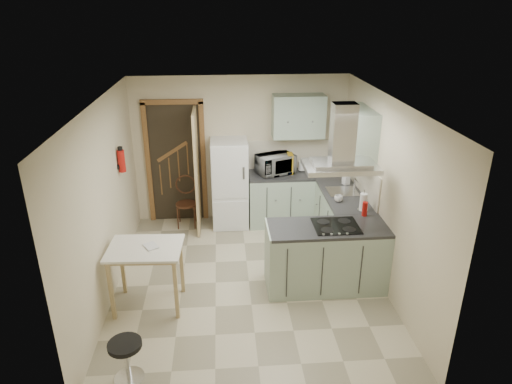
{
  "coord_description": "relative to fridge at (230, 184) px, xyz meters",
  "views": [
    {
      "loc": [
        -0.32,
        -5.35,
        3.59
      ],
      "look_at": [
        0.14,
        0.45,
        1.15
      ],
      "focal_mm": 32.0,
      "sensor_mm": 36.0,
      "label": 1
    }
  ],
  "objects": [
    {
      "name": "fridge",
      "position": [
        0.0,
        0.0,
        0.0
      ],
      "size": [
        0.6,
        0.6,
        1.5
      ],
      "primitive_type": "cube",
      "color": "white",
      "rests_on": "floor"
    },
    {
      "name": "extractor_hood",
      "position": [
        1.32,
        -1.98,
        0.97
      ],
      "size": [
        0.9,
        0.55,
        0.1
      ],
      "primitive_type": "cube",
      "color": "silver",
      "rests_on": "ceiling"
    },
    {
      "name": "cup",
      "position": [
        1.55,
        -1.21,
        0.2
      ],
      "size": [
        0.12,
        0.12,
        0.09
      ],
      "primitive_type": "imported",
      "rotation": [
        0.0,
        0.0,
        0.03
      ],
      "color": "silver",
      "rests_on": "counter_right"
    },
    {
      "name": "counter_back",
      "position": [
        0.86,
        0.0,
        -0.3
      ],
      "size": [
        1.08,
        0.6,
        0.9
      ],
      "primitive_type": "cube",
      "color": "#9EB2A0",
      "rests_on": "floor"
    },
    {
      "name": "doorway",
      "position": [
        -0.9,
        0.27,
        0.3
      ],
      "size": [
        1.1,
        0.12,
        2.1
      ],
      "primitive_type": "cube",
      "color": "brown",
      "rests_on": "floor"
    },
    {
      "name": "microwave",
      "position": [
        0.77,
        0.03,
        0.31
      ],
      "size": [
        0.7,
        0.6,
        0.33
      ],
      "primitive_type": "imported",
      "rotation": [
        0.0,
        0.0,
        0.39
      ],
      "color": "black",
      "rests_on": "counter_back"
    },
    {
      "name": "wall_cabinet_back",
      "position": [
        1.15,
        0.12,
        1.1
      ],
      "size": [
        0.85,
        0.35,
        0.7
      ],
      "primitive_type": "cube",
      "color": "#9EB2A0",
      "rests_on": "back_wall"
    },
    {
      "name": "cereal_box",
      "position": [
        1.02,
        0.04,
        0.32
      ],
      "size": [
        0.1,
        0.23,
        0.34
      ],
      "primitive_type": "cube",
      "rotation": [
        0.0,
        0.0,
        -0.03
      ],
      "color": "#C69217",
      "rests_on": "counter_back"
    },
    {
      "name": "sink",
      "position": [
        1.7,
        -0.85,
        0.16
      ],
      "size": [
        0.45,
        0.4,
        0.01
      ],
      "primitive_type": "cube",
      "color": "silver",
      "rests_on": "counter_right"
    },
    {
      "name": "book",
      "position": [
        -1.07,
        -2.25,
        0.13
      ],
      "size": [
        0.22,
        0.24,
        0.09
      ],
      "primitive_type": "imported",
      "rotation": [
        0.0,
        0.0,
        0.53
      ],
      "color": "#943531",
      "rests_on": "drop_leaf_table"
    },
    {
      "name": "left_wall",
      "position": [
        -1.6,
        -1.8,
        0.5
      ],
      "size": [
        0.0,
        4.2,
        4.2
      ],
      "primitive_type": "plane",
      "rotation": [
        1.57,
        0.0,
        1.57
      ],
      "color": "beige",
      "rests_on": "floor"
    },
    {
      "name": "drop_leaf_table",
      "position": [
        -1.09,
        -2.22,
        -0.33
      ],
      "size": [
        0.92,
        0.71,
        0.83
      ],
      "primitive_type": "cube",
      "rotation": [
        0.0,
        0.0,
        -0.05
      ],
      "color": "tan",
      "rests_on": "floor"
    },
    {
      "name": "right_wall",
      "position": [
        2.0,
        -1.8,
        0.5
      ],
      "size": [
        0.0,
        4.2,
        4.2
      ],
      "primitive_type": "plane",
      "rotation": [
        1.57,
        0.0,
        -1.57
      ],
      "color": "beige",
      "rests_on": "floor"
    },
    {
      "name": "paper_towel",
      "position": [
        1.81,
        -1.52,
        0.28
      ],
      "size": [
        0.13,
        0.13,
        0.26
      ],
      "primitive_type": "cylinder",
      "rotation": [
        0.0,
        0.0,
        0.29
      ],
      "color": "white",
      "rests_on": "counter_right"
    },
    {
      "name": "counter_right",
      "position": [
        1.7,
        -0.68,
        -0.3
      ],
      "size": [
        0.6,
        1.95,
        0.9
      ],
      "primitive_type": "cube",
      "color": "#9EB2A0",
      "rests_on": "floor"
    },
    {
      "name": "peninsula",
      "position": [
        1.22,
        -1.98,
        -0.3
      ],
      "size": [
        1.55,
        0.65,
        0.9
      ],
      "primitive_type": "cube",
      "color": "#9EB2A0",
      "rests_on": "floor"
    },
    {
      "name": "bentwood_chair",
      "position": [
        -0.75,
        -0.01,
        -0.35
      ],
      "size": [
        0.36,
        0.36,
        0.8
      ],
      "primitive_type": "cube",
      "rotation": [
        0.0,
        0.0,
        -0.01
      ],
      "color": "#452617",
      "rests_on": "floor"
    },
    {
      "name": "stool",
      "position": [
        -1.14,
        -3.46,
        -0.52
      ],
      "size": [
        0.36,
        0.36,
        0.46
      ],
      "primitive_type": "cylinder",
      "rotation": [
        0.0,
        0.0,
        0.06
      ],
      "color": "black",
      "rests_on": "floor"
    },
    {
      "name": "kettle",
      "position": [
        1.24,
        0.12,
        0.24
      ],
      "size": [
        0.16,
        0.16,
        0.19
      ],
      "primitive_type": "cylinder",
      "rotation": [
        0.0,
        0.0,
        -0.3
      ],
      "color": "white",
      "rests_on": "counter_back"
    },
    {
      "name": "wall_cabinet_right",
      "position": [
        1.82,
        -0.95,
        1.1
      ],
      "size": [
        0.35,
        0.9,
        0.7
      ],
      "primitive_type": "cube",
      "color": "#9EB2A0",
      "rests_on": "right_wall"
    },
    {
      "name": "splashback",
      "position": [
        1.16,
        0.29,
        0.4
      ],
      "size": [
        1.68,
        0.02,
        0.5
      ],
      "primitive_type": "cube",
      "color": "beige",
      "rests_on": "counter_back"
    },
    {
      "name": "back_wall",
      "position": [
        0.2,
        0.3,
        0.5
      ],
      "size": [
        3.6,
        0.0,
        3.6
      ],
      "primitive_type": "plane",
      "rotation": [
        1.57,
        0.0,
        0.0
      ],
      "color": "beige",
      "rests_on": "floor"
    },
    {
      "name": "soap_bottle",
      "position": [
        1.83,
        -0.55,
        0.26
      ],
      "size": [
        0.13,
        0.13,
        0.21
      ],
      "primitive_type": "imported",
      "rotation": [
        0.0,
        0.0,
        0.39
      ],
      "color": "#ABAEB7",
      "rests_on": "counter_right"
    },
    {
      "name": "floor",
      "position": [
        0.2,
        -1.8,
        -0.75
      ],
      "size": [
        4.2,
        4.2,
        0.0
      ],
      "primitive_type": "plane",
      "color": "beige",
      "rests_on": "ground"
    },
    {
      "name": "hob",
      "position": [
        1.32,
        -1.98,
        0.16
      ],
      "size": [
        0.58,
        0.5,
        0.01
      ],
      "primitive_type": "cube",
      "color": "black",
      "rests_on": "peninsula"
    },
    {
      "name": "red_bottle",
      "position": [
        1.78,
        -1.7,
        0.25
      ],
      "size": [
        0.08,
        0.08,
        0.2
      ],
      "primitive_type": "cylinder",
      "rotation": [
        0.0,
        0.0,
        -0.19
      ],
      "color": "#B2130F",
      "rests_on": "peninsula"
    },
    {
      "name": "ceiling",
      "position": [
        0.2,
        -1.8,
        1.75
      ],
      "size": [
        4.2,
        4.2,
        0.0
      ],
      "primitive_type": "plane",
      "rotation": [
        3.14,
        0.0,
        0.0
      ],
      "color": "silver",
      "rests_on": "back_wall"
    },
    {
      "name": "fire_extinguisher",
      "position": [
        -1.54,
        -0.9,
        0.75
      ],
      "size": [
        0.1,
        0.1,
        0.32
      ],
      "primitive_type": "cylinder",
      "color": "#B2140F",
      "rests_on": "left_wall"
    }
  ]
}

